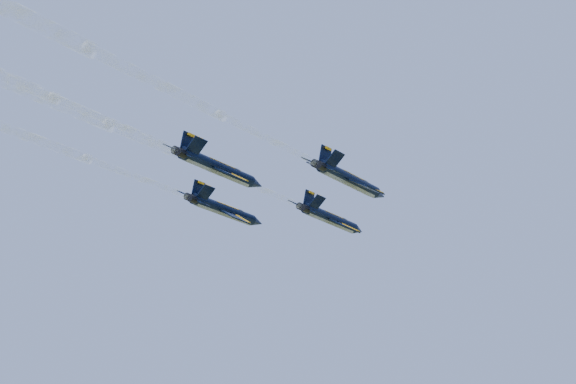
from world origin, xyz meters
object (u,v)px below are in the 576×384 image
Objects in this scene: jet_slot at (219,169)px; jet_left at (225,210)px; jet_lead at (331,219)px; jet_right at (350,180)px.

jet_left is at bearing 129.77° from jet_slot.
jet_lead is 16.53m from jet_right.
jet_lead is at bearing 133.83° from jet_right.
jet_lead and jet_left have the same top height.
jet_slot is (10.57, -12.71, 0.00)m from jet_left.
jet_right is (21.30, 1.00, 0.00)m from jet_left.
jet_lead and jet_right have the same top height.
jet_right is at bearing 52.01° from jet_slot.
jet_slot is at bearing -50.23° from jet_left.
jet_left is 21.32m from jet_right.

